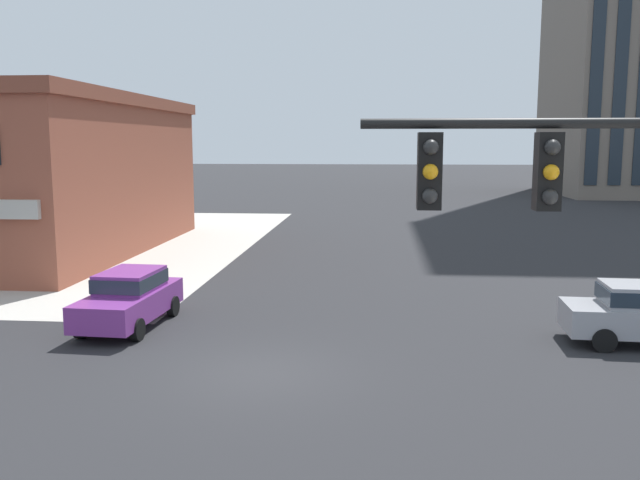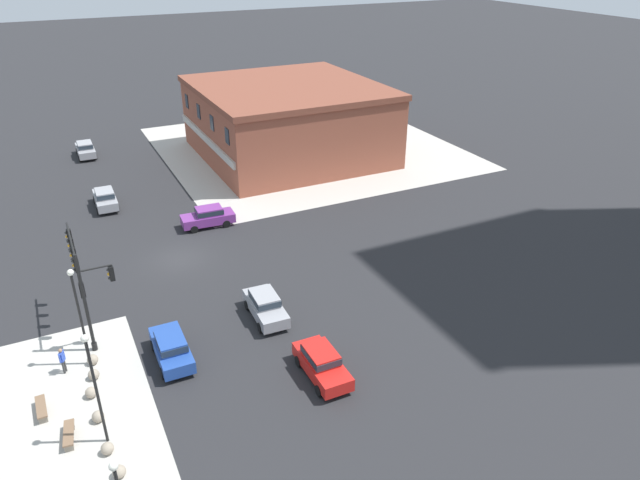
# 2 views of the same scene
# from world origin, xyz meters

# --- Properties ---
(ground_plane) EXTENTS (320.00, 320.00, 0.00)m
(ground_plane) POSITION_xyz_m (0.00, 0.00, 0.00)
(ground_plane) COLOR #262628
(sidewalk_far_corner) EXTENTS (32.00, 32.00, 0.02)m
(sidewalk_far_corner) POSITION_xyz_m (-20.00, 20.00, 0.00)
(sidewalk_far_corner) COLOR #B7B2A8
(sidewalk_far_corner) RESTS_ON ground
(traffic_signal_main) EXTENTS (6.39, 2.09, 6.47)m
(traffic_signal_main) POSITION_xyz_m (7.20, -7.07, 4.28)
(traffic_signal_main) COLOR black
(traffic_signal_main) RESTS_ON ground
(bollard_sphere_curb_a) EXTENTS (0.61, 0.61, 0.61)m
(bollard_sphere_curb_a) POSITION_xyz_m (10.11, -7.50, 0.31)
(bollard_sphere_curb_a) COLOR gray
(bollard_sphere_curb_a) RESTS_ON ground
(bollard_sphere_curb_b) EXTENTS (0.61, 0.61, 0.61)m
(bollard_sphere_curb_b) POSITION_xyz_m (11.49, -7.61, 0.31)
(bollard_sphere_curb_b) COLOR gray
(bollard_sphere_curb_b) RESTS_ON ground
(bollard_sphere_curb_c) EXTENTS (0.61, 0.61, 0.61)m
(bollard_sphere_curb_c) POSITION_xyz_m (12.95, -7.93, 0.31)
(bollard_sphere_curb_c) COLOR gray
(bollard_sphere_curb_c) RESTS_ON ground
(bollard_sphere_curb_d) EXTENTS (0.61, 0.61, 0.61)m
(bollard_sphere_curb_d) POSITION_xyz_m (14.96, -7.84, 0.31)
(bollard_sphere_curb_d) COLOR gray
(bollard_sphere_curb_d) RESTS_ON ground
(bollard_sphere_curb_e) EXTENTS (0.61, 0.61, 0.61)m
(bollard_sphere_curb_e) POSITION_xyz_m (17.34, -7.73, 0.31)
(bollard_sphere_curb_e) COLOR gray
(bollard_sphere_curb_e) RESTS_ON ground
(bollard_sphere_curb_f) EXTENTS (0.61, 0.61, 0.61)m
(bollard_sphere_curb_f) POSITION_xyz_m (18.99, -7.45, 0.31)
(bollard_sphere_curb_f) COLOR gray
(bollard_sphere_curb_f) RESTS_ON ground
(bench_near_signal) EXTENTS (1.81, 0.53, 0.49)m
(bench_near_signal) POSITION_xyz_m (13.09, -10.38, 0.33)
(bench_near_signal) COLOR brown
(bench_near_signal) RESTS_ON ground
(bench_mid_block) EXTENTS (1.84, 0.69, 0.49)m
(bench_mid_block) POSITION_xyz_m (15.62, -9.28, 0.33)
(bench_mid_block) COLOR brown
(bench_mid_block) RESTS_ON ground
(pedestrian_with_bag) EXTENTS (0.49, 0.34, 1.63)m
(pedestrian_with_bag) POSITION_xyz_m (10.18, -9.01, 0.93)
(pedestrian_with_bag) COLOR #333333
(pedestrian_with_bag) RESTS_ON ground
(street_lamp_corner_near) EXTENTS (0.36, 0.36, 6.26)m
(street_lamp_corner_near) POSITION_xyz_m (10.00, -7.63, 3.85)
(street_lamp_corner_near) COLOR black
(street_lamp_corner_near) RESTS_ON ground
(street_lamp_mid_sidewalk) EXTENTS (0.36, 0.36, 6.34)m
(street_lamp_mid_sidewalk) POSITION_xyz_m (16.51, -7.64, 3.89)
(street_lamp_mid_sidewalk) COLOR black
(street_lamp_mid_sidewalk) RESTS_ON ground
(car_main_northbound_near) EXTENTS (4.47, 2.04, 1.68)m
(car_main_northbound_near) POSITION_xyz_m (10.07, 3.17, 0.92)
(car_main_northbound_near) COLOR #99999E
(car_main_northbound_near) RESTS_ON ground
(car_main_southbound_near) EXTENTS (4.41, 1.92, 1.68)m
(car_main_southbound_near) POSITION_xyz_m (16.78, 3.89, 0.92)
(car_main_southbound_near) COLOR red
(car_main_southbound_near) RESTS_ON ground
(car_cross_eastbound) EXTENTS (4.43, 1.95, 1.68)m
(car_cross_eastbound) POSITION_xyz_m (-12.54, -3.51, 0.92)
(car_cross_eastbound) COLOR #99999E
(car_cross_eastbound) RESTS_ON ground
(car_parked_curb) EXTENTS (2.09, 4.50, 1.68)m
(car_parked_curb) POSITION_xyz_m (-4.63, 3.75, 0.92)
(car_parked_curb) COLOR #7A3389
(car_parked_curb) RESTS_ON ground
(car_main_mid) EXTENTS (4.42, 1.94, 1.68)m
(car_main_mid) POSITION_xyz_m (11.77, -3.29, 0.92)
(car_main_mid) COLOR #23479E
(car_main_mid) RESTS_ON ground
(car_cross_far) EXTENTS (4.41, 1.90, 1.68)m
(car_cross_far) POSITION_xyz_m (-27.88, -3.44, 0.92)
(car_cross_far) COLOR #99999E
(car_cross_far) RESTS_ON ground
(storefront_block_near_corner) EXTENTS (19.78, 18.82, 7.82)m
(storefront_block_near_corner) POSITION_xyz_m (-18.69, 17.19, 3.92)
(storefront_block_near_corner) COLOR brown
(storefront_block_near_corner) RESTS_ON ground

